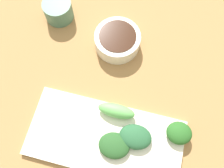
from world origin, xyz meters
The scene contains 8 objects.
tabletop centered at (0.00, 0.00, 0.01)m, with size 2.10×2.10×0.02m, color #997042.
sauce_bowl centered at (-0.10, -0.03, 0.04)m, with size 0.11×0.11×0.04m.
serving_plate centered at (0.14, 0.00, 0.03)m, with size 0.16×0.34×0.01m, color silver.
broccoli_leafy_0 centered at (0.09, 0.15, 0.05)m, with size 0.05×0.06×0.03m, color #265C21.
broccoli_stalk_1 centered at (0.08, 0.01, 0.05)m, with size 0.03×0.08×0.03m, color #65B95A.
broccoli_leafy_2 centered at (0.15, 0.02, 0.04)m, with size 0.06×0.07×0.02m, color #255124.
broccoli_leafy_3 centered at (0.12, 0.06, 0.04)m, with size 0.05×0.07×0.03m, color #265934.
tea_cup centered at (-0.15, -0.20, 0.05)m, with size 0.07×0.07×0.05m, color #4A755F.
Camera 1 is at (0.21, 0.03, 0.58)m, focal length 39.40 mm.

